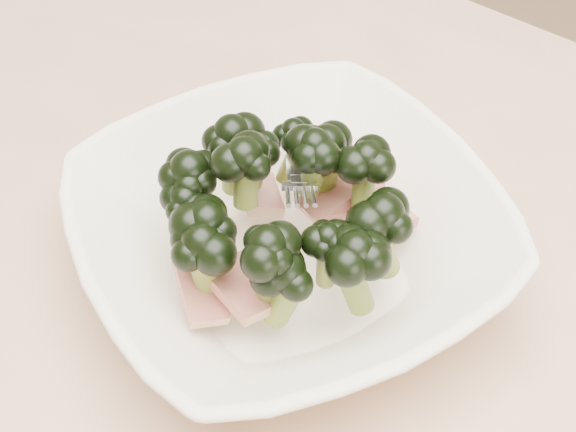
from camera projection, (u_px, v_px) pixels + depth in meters
The scene contains 1 object.
broccoli_dish at pixel (286, 231), 0.49m from camera, with size 0.33×0.33×0.11m.
Camera 1 is at (0.09, -0.20, 1.15)m, focal length 50.00 mm.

